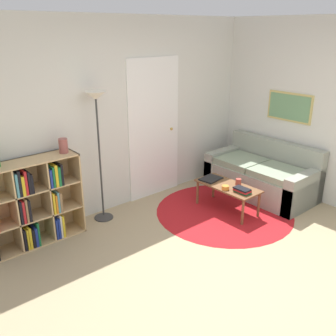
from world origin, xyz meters
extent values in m
plane|color=tan|center=(0.00, 0.00, 0.00)|extent=(14.00, 14.00, 0.00)
cube|color=silver|center=(0.00, 2.28, 1.30)|extent=(7.58, 0.05, 2.60)
cube|color=white|center=(0.61, 2.25, 1.03)|extent=(0.91, 0.02, 2.06)
sphere|color=tan|center=(0.93, 2.22, 0.99)|extent=(0.04, 0.04, 0.04)
cube|color=silver|center=(2.32, 1.13, 1.30)|extent=(0.05, 5.26, 2.60)
cube|color=tan|center=(2.28, 1.08, 1.32)|extent=(0.02, 0.73, 0.43)
cube|color=#669366|center=(2.27, 1.08, 1.32)|extent=(0.01, 0.67, 0.37)
cylinder|color=#B2191E|center=(0.96, 1.12, 0.00)|extent=(1.90, 1.90, 0.01)
cube|color=tan|center=(-0.79, 2.07, 0.52)|extent=(0.02, 0.34, 1.03)
cube|color=tan|center=(-1.38, 2.07, 1.03)|extent=(1.20, 0.34, 0.02)
cube|color=tan|center=(-1.38, 2.07, 0.01)|extent=(1.20, 0.34, 0.02)
cube|color=tan|center=(-1.38, 2.23, 0.52)|extent=(1.20, 0.02, 1.03)
cube|color=tan|center=(-1.57, 2.07, 0.52)|extent=(0.02, 0.32, 1.00)
cube|color=tan|center=(-1.19, 2.07, 0.52)|extent=(0.02, 0.32, 1.00)
cube|color=tan|center=(-1.38, 2.07, 0.35)|extent=(1.16, 0.32, 0.02)
cube|color=tan|center=(-1.38, 2.07, 0.68)|extent=(1.16, 0.32, 0.02)
cube|color=black|center=(-1.54, 2.04, 0.15)|extent=(0.03, 0.26, 0.25)
cube|color=gold|center=(-1.51, 2.02, 0.14)|extent=(0.02, 0.24, 0.25)
cube|color=gold|center=(-1.48, 2.03, 0.15)|extent=(0.03, 0.25, 0.26)
cube|color=black|center=(-1.44, 2.00, 0.13)|extent=(0.03, 0.20, 0.23)
cube|color=navy|center=(-1.41, 2.01, 0.14)|extent=(0.03, 0.20, 0.24)
cube|color=#196B38|center=(-1.38, 2.02, 0.17)|extent=(0.02, 0.22, 0.30)
cube|color=navy|center=(-1.16, 2.03, 0.15)|extent=(0.02, 0.25, 0.26)
cube|color=navy|center=(-1.13, 2.00, 0.15)|extent=(0.02, 0.19, 0.26)
cube|color=silver|center=(-1.10, 2.00, 0.17)|extent=(0.02, 0.19, 0.29)
cube|color=gold|center=(-1.07, 2.03, 0.16)|extent=(0.03, 0.24, 0.28)
cube|color=black|center=(-1.54, 2.01, 0.50)|extent=(0.03, 0.20, 0.27)
cube|color=#B21E23|center=(-1.51, 2.03, 0.49)|extent=(0.03, 0.25, 0.27)
cube|color=olive|center=(-1.48, 2.02, 0.50)|extent=(0.02, 0.22, 0.28)
cube|color=black|center=(-1.45, 2.02, 0.49)|extent=(0.03, 0.24, 0.26)
cube|color=gold|center=(-1.16, 2.02, 0.49)|extent=(0.03, 0.22, 0.26)
cube|color=orange|center=(-1.12, 2.00, 0.47)|extent=(0.02, 0.20, 0.23)
cube|color=teal|center=(-1.10, 2.02, 0.49)|extent=(0.02, 0.22, 0.26)
cube|color=olive|center=(-1.07, 2.00, 0.48)|extent=(0.03, 0.20, 0.24)
cube|color=teal|center=(-1.54, 2.03, 0.83)|extent=(0.03, 0.24, 0.27)
cube|color=black|center=(-1.51, 2.01, 0.84)|extent=(0.03, 0.21, 0.30)
cube|color=gold|center=(-1.48, 2.02, 0.81)|extent=(0.03, 0.24, 0.23)
cube|color=#B21E23|center=(-1.44, 2.04, 0.83)|extent=(0.03, 0.26, 0.28)
cube|color=black|center=(-1.41, 2.01, 0.82)|extent=(0.03, 0.22, 0.26)
cube|color=black|center=(-1.38, 2.02, 0.81)|extent=(0.03, 0.23, 0.23)
cube|color=navy|center=(-1.15, 2.02, 0.80)|extent=(0.03, 0.22, 0.22)
cube|color=#196B38|center=(-1.12, 2.01, 0.82)|extent=(0.02, 0.22, 0.25)
cube|color=gold|center=(-1.09, 2.00, 0.82)|extent=(0.03, 0.20, 0.26)
cube|color=#196B38|center=(-1.05, 2.01, 0.81)|extent=(0.03, 0.21, 0.23)
cube|color=black|center=(-1.02, 2.02, 0.82)|extent=(0.03, 0.23, 0.26)
cylinder|color=#333333|center=(-0.43, 2.06, 0.01)|extent=(0.25, 0.25, 0.01)
cylinder|color=#333333|center=(-0.43, 2.06, 0.86)|extent=(0.02, 0.02, 1.61)
cone|color=white|center=(-0.43, 2.06, 1.66)|extent=(0.27, 0.27, 0.10)
cube|color=gray|center=(1.85, 1.18, 0.21)|extent=(0.84, 1.62, 0.41)
cube|color=gray|center=(2.19, 1.18, 0.40)|extent=(0.16, 1.62, 0.80)
cube|color=gray|center=(1.85, 0.45, 0.28)|extent=(0.84, 0.16, 0.55)
cube|color=gray|center=(1.85, 1.91, 0.28)|extent=(0.84, 0.16, 0.55)
cube|color=gray|center=(1.77, 0.85, 0.46)|extent=(0.64, 0.63, 0.10)
cube|color=gray|center=(1.77, 1.51, 0.46)|extent=(0.64, 0.63, 0.10)
cube|color=brown|center=(1.03, 1.14, 0.37)|extent=(0.42, 0.91, 0.02)
cylinder|color=brown|center=(0.86, 0.72, 0.18)|extent=(0.04, 0.04, 0.36)
cylinder|color=brown|center=(0.86, 1.55, 0.18)|extent=(0.04, 0.04, 0.36)
cylinder|color=brown|center=(1.20, 0.72, 0.18)|extent=(0.04, 0.04, 0.36)
cylinder|color=brown|center=(1.20, 1.55, 0.18)|extent=(0.04, 0.04, 0.36)
cube|color=black|center=(1.00, 1.44, 0.39)|extent=(0.33, 0.27, 0.02)
cylinder|color=orange|center=(0.89, 1.06, 0.41)|extent=(0.10, 0.10, 0.05)
cube|color=#196B38|center=(0.99, 0.85, 0.39)|extent=(0.13, 0.22, 0.02)
cube|color=#B21E23|center=(0.98, 0.84, 0.41)|extent=(0.13, 0.22, 0.02)
cube|color=#B21E23|center=(0.98, 0.84, 0.42)|extent=(0.13, 0.22, 0.01)
cube|color=black|center=(0.97, 0.84, 0.44)|extent=(0.13, 0.22, 0.02)
cylinder|color=#A33D33|center=(1.14, 1.05, 0.43)|extent=(0.08, 0.08, 0.09)
cylinder|color=#934C47|center=(-0.90, 2.07, 1.12)|extent=(0.11, 0.11, 0.17)
camera|label=1|loc=(-2.71, -1.96, 2.43)|focal=40.00mm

